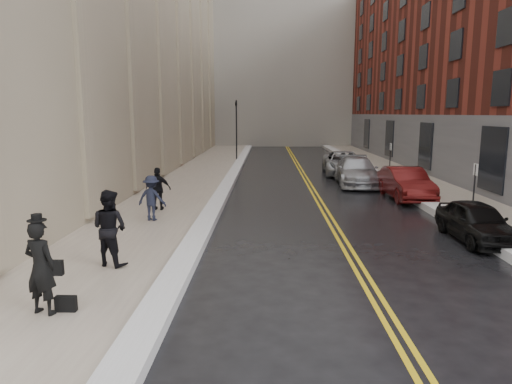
# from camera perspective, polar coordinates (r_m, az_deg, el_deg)

# --- Properties ---
(ground) EXTENTS (160.00, 160.00, 0.00)m
(ground) POSITION_cam_1_polar(r_m,az_deg,el_deg) (10.12, 1.11, -14.01)
(ground) COLOR black
(ground) RESTS_ON ground
(sidewalk_left) EXTENTS (4.00, 64.00, 0.15)m
(sidewalk_left) POSITION_cam_1_polar(r_m,az_deg,el_deg) (25.97, -8.67, 0.80)
(sidewalk_left) COLOR gray
(sidewalk_left) RESTS_ON ground
(sidewalk_right) EXTENTS (3.00, 64.00, 0.15)m
(sidewalk_right) POSITION_cam_1_polar(r_m,az_deg,el_deg) (27.10, 20.70, 0.64)
(sidewalk_right) COLOR gray
(sidewalk_right) RESTS_ON ground
(lane_stripe_a) EXTENTS (0.12, 64.00, 0.01)m
(lane_stripe_a) POSITION_cam_1_polar(r_m,az_deg,el_deg) (25.69, 6.62, 0.58)
(lane_stripe_a) COLOR gold
(lane_stripe_a) RESTS_ON ground
(lane_stripe_b) EXTENTS (0.12, 64.00, 0.01)m
(lane_stripe_b) POSITION_cam_1_polar(r_m,az_deg,el_deg) (25.71, 7.15, 0.58)
(lane_stripe_b) COLOR gold
(lane_stripe_b) RESTS_ON ground
(snow_ridge_left) EXTENTS (0.70, 60.80, 0.26)m
(snow_ridge_left) POSITION_cam_1_polar(r_m,az_deg,el_deg) (25.66, -3.61, 0.91)
(snow_ridge_left) COLOR silver
(snow_ridge_left) RESTS_ON ground
(snow_ridge_right) EXTENTS (0.85, 60.80, 0.30)m
(snow_ridge_right) POSITION_cam_1_polar(r_m,az_deg,el_deg) (26.53, 16.94, 0.83)
(snow_ridge_right) COLOR silver
(snow_ridge_right) RESTS_ON ground
(traffic_signal) EXTENTS (0.18, 0.15, 5.20)m
(traffic_signal) POSITION_cam_1_polar(r_m,az_deg,el_deg) (39.36, -2.46, 8.32)
(traffic_signal) COLOR black
(traffic_signal) RESTS_ON ground
(parking_sign_near) EXTENTS (0.06, 0.35, 2.23)m
(parking_sign_near) POSITION_cam_1_polar(r_m,az_deg,el_deg) (19.16, 25.62, 0.64)
(parking_sign_near) COLOR black
(parking_sign_near) RESTS_ON ground
(parking_sign_far) EXTENTS (0.06, 0.35, 2.23)m
(parking_sign_far) POSITION_cam_1_polar(r_m,az_deg,el_deg) (30.42, 16.43, 4.25)
(parking_sign_far) COLOR black
(parking_sign_far) RESTS_ON ground
(car_black) EXTENTS (1.56, 3.81, 1.29)m
(car_black) POSITION_cam_1_polar(r_m,az_deg,el_deg) (16.36, 25.84, -3.33)
(car_black) COLOR black
(car_black) RESTS_ON ground
(car_maroon) EXTENTS (1.70, 4.67, 1.53)m
(car_maroon) POSITION_cam_1_polar(r_m,az_deg,el_deg) (23.10, 18.20, 1.03)
(car_maroon) COLOR #4E0E0D
(car_maroon) RESTS_ON ground
(car_silver_near) EXTENTS (2.52, 5.59, 1.59)m
(car_silver_near) POSITION_cam_1_polar(r_m,az_deg,el_deg) (26.92, 12.47, 2.54)
(car_silver_near) COLOR #9B9DA3
(car_silver_near) RESTS_ON ground
(car_silver_far) EXTENTS (2.89, 5.76, 1.57)m
(car_silver_far) POSITION_cam_1_polar(r_m,az_deg,el_deg) (31.31, 10.91, 3.56)
(car_silver_far) COLOR #A2A5AA
(car_silver_far) RESTS_ON ground
(pedestrian_main) EXTENTS (0.79, 0.62, 1.90)m
(pedestrian_main) POSITION_cam_1_polar(r_m,az_deg,el_deg) (10.00, -25.31, -8.55)
(pedestrian_main) COLOR black
(pedestrian_main) RESTS_ON sidewalk_left
(pedestrian_a) EXTENTS (1.19, 1.06, 2.01)m
(pedestrian_a) POSITION_cam_1_polar(r_m,az_deg,el_deg) (12.48, -17.84, -4.27)
(pedestrian_a) COLOR black
(pedestrian_a) RESTS_ON sidewalk_left
(pedestrian_b) EXTENTS (1.19, 0.84, 1.68)m
(pedestrian_b) POSITION_cam_1_polar(r_m,az_deg,el_deg) (17.34, -12.91, -0.74)
(pedestrian_b) COLOR #1A1E2F
(pedestrian_b) RESTS_ON sidewalk_left
(pedestrian_c) EXTENTS (1.04, 0.44, 1.76)m
(pedestrian_c) POSITION_cam_1_polar(r_m,az_deg,el_deg) (19.16, -12.13, 0.40)
(pedestrian_c) COLOR black
(pedestrian_c) RESTS_ON sidewalk_left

